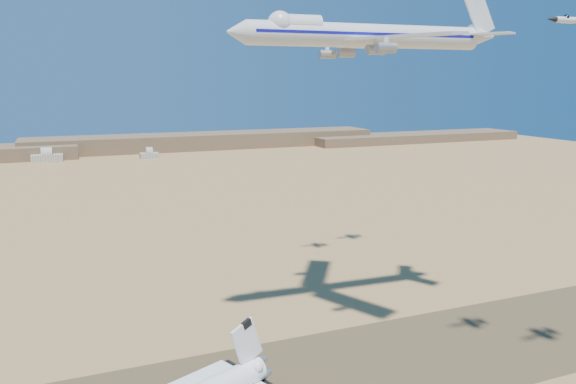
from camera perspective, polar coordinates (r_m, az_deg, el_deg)
name	(u,v)px	position (r m, az deg, el deg)	size (l,w,h in m)	color
ridgeline	(164,145)	(668.91, -12.46, 4.70)	(960.00, 90.00, 18.00)	brown
hangars	(43,158)	(611.37, -23.66, 3.17)	(200.50, 29.50, 30.00)	#B8B5A3
carrier_747	(359,35)	(175.00, 7.23, 15.51)	(89.00, 69.01, 22.20)	silver
chase_jet_a	(575,20)	(156.03, 27.13, 15.29)	(15.60, 8.38, 3.88)	silver
chase_jet_d	(341,38)	(231.85, 5.45, 15.27)	(14.94, 8.33, 3.74)	silver
chase_jet_e	(382,45)	(250.18, 9.52, 14.49)	(15.82, 8.36, 3.94)	silver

